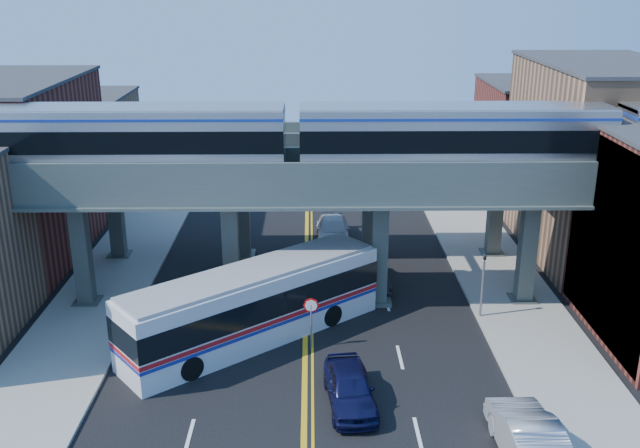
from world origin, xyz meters
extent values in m
plane|color=black|center=(0.00, 0.00, 0.00)|extent=(120.00, 120.00, 0.00)
cube|color=gray|center=(-11.50, 10.00, 0.08)|extent=(5.00, 70.00, 0.16)
cube|color=gray|center=(11.50, 10.00, 0.08)|extent=(5.00, 70.00, 0.16)
cube|color=maroon|center=(-18.50, 16.00, 5.50)|extent=(8.00, 14.00, 11.00)
cube|color=#8F694A|center=(-18.50, 29.00, 4.00)|extent=(8.00, 10.00, 8.00)
cube|color=#8F694A|center=(18.50, 16.00, 6.00)|extent=(8.00, 14.00, 12.00)
cube|color=maroon|center=(18.50, 29.00, 4.50)|extent=(8.00, 10.00, 9.00)
cube|color=teal|center=(14.55, 4.00, 4.75)|extent=(0.10, 9.50, 9.50)
cube|color=#3D4743|center=(-12.00, 8.00, 3.00)|extent=(0.85, 0.85, 6.00)
cube|color=#3D4743|center=(-4.00, 8.00, 3.00)|extent=(0.85, 0.85, 6.00)
cube|color=#3D4743|center=(4.00, 8.00, 3.00)|extent=(0.85, 0.85, 6.00)
cube|color=#3D4743|center=(12.00, 8.00, 3.00)|extent=(0.85, 0.85, 6.00)
cube|color=#4C5752|center=(0.00, 8.00, 6.70)|extent=(52.00, 3.60, 1.40)
cube|color=#3D4743|center=(-12.00, 15.00, 3.00)|extent=(0.85, 0.85, 6.00)
cube|color=#3D4743|center=(-4.00, 15.00, 3.00)|extent=(0.85, 0.85, 6.00)
cube|color=#3D4743|center=(4.00, 15.00, 3.00)|extent=(0.85, 0.85, 6.00)
cube|color=#3D4743|center=(12.00, 15.00, 3.00)|extent=(0.85, 0.85, 6.00)
cube|color=#4C5752|center=(0.00, 15.00, 6.70)|extent=(52.00, 3.60, 1.40)
cube|color=black|center=(-13.91, 8.00, 7.53)|extent=(2.27, 2.27, 0.26)
cube|color=black|center=(-3.85, 8.00, 7.53)|extent=(2.27, 2.27, 0.26)
cube|color=#ADAEB7|center=(-8.88, 8.00, 9.31)|extent=(15.71, 3.00, 3.31)
cube|color=black|center=(-8.88, 8.00, 9.46)|extent=(15.73, 3.06, 1.14)
cube|color=black|center=(2.61, 8.00, 7.53)|extent=(2.27, 2.27, 0.26)
cube|color=black|center=(12.66, 8.00, 7.53)|extent=(2.27, 2.27, 0.26)
cube|color=#ADAEB7|center=(7.63, 8.00, 9.31)|extent=(15.71, 3.00, 3.31)
cube|color=black|center=(7.63, 8.00, 9.46)|extent=(15.73, 3.06, 1.14)
cylinder|color=slate|center=(0.30, 3.00, 1.15)|extent=(0.09, 0.09, 2.30)
cylinder|color=red|center=(0.30, 3.00, 2.25)|extent=(0.76, 0.04, 0.76)
cylinder|color=slate|center=(9.20, 6.00, 1.60)|extent=(0.12, 0.12, 3.20)
imported|color=black|center=(9.20, 6.00, 3.65)|extent=(0.15, 0.18, 0.90)
cube|color=silver|center=(-2.50, 4.00, 1.77)|extent=(12.55, 10.89, 3.54)
cube|color=black|center=(-2.50, 4.00, 2.23)|extent=(12.62, 10.96, 1.20)
cube|color=#B21419|center=(-2.50, 4.00, 1.43)|extent=(12.61, 10.96, 0.21)
cylinder|color=black|center=(-5.93, 1.26, 0.57)|extent=(2.81, 3.11, 1.14)
cylinder|color=black|center=(0.49, 6.40, 0.57)|extent=(2.81, 3.11, 1.14)
imported|color=#0E0F33|center=(1.91, -1.87, 0.81)|extent=(2.37, 4.91, 1.62)
imported|color=#27272A|center=(3.74, 10.34, 0.75)|extent=(2.14, 4.72, 1.50)
imported|color=white|center=(1.80, 12.53, 0.80)|extent=(3.07, 5.93, 1.60)
imported|color=#A4A3A7|center=(1.80, 17.71, 0.79)|extent=(2.24, 5.46, 1.58)
imported|color=#A5A5AA|center=(8.33, -5.66, 0.93)|extent=(2.11, 5.67, 1.85)
camera|label=1|loc=(0.32, -27.72, 17.05)|focal=40.00mm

